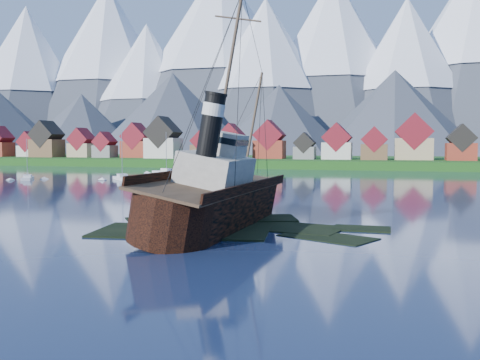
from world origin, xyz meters
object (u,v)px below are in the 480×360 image
(sailboat_c, at_px, (166,173))
(sailboat_a, at_px, (28,179))
(sailboat_f, at_px, (122,179))
(tugboat_wreck, at_px, (216,196))

(sailboat_c, bearing_deg, sailboat_a, 169.30)
(sailboat_f, bearing_deg, sailboat_a, 150.29)
(tugboat_wreck, xyz_separation_m, sailboat_c, (-46.32, 92.06, -2.99))
(tugboat_wreck, distance_m, sailboat_f, 78.35)
(sailboat_a, xyz_separation_m, sailboat_c, (22.77, 34.55, 0.06))
(sailboat_f, bearing_deg, sailboat_c, 46.92)
(tugboat_wreck, bearing_deg, sailboat_f, 128.20)
(tugboat_wreck, distance_m, sailboat_a, 89.95)
(sailboat_a, height_order, sailboat_c, sailboat_c)
(sailboat_a, distance_m, sailboat_c, 41.37)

